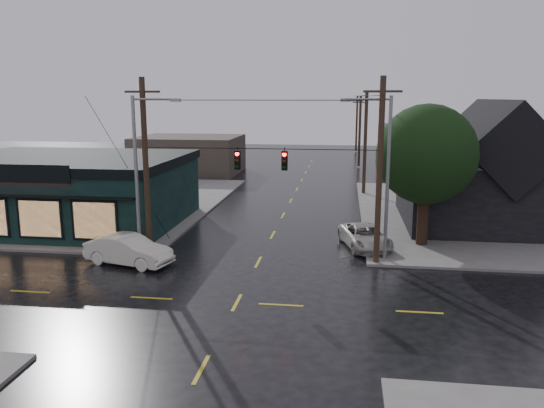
# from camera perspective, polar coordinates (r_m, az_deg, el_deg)

# --- Properties ---
(ground_plane) EXTENTS (160.00, 160.00, 0.00)m
(ground_plane) POSITION_cam_1_polar(r_m,az_deg,el_deg) (24.26, -3.81, -10.54)
(ground_plane) COLOR black
(sidewalk_nw) EXTENTS (28.00, 28.00, 0.15)m
(sidewalk_nw) POSITION_cam_1_polar(r_m,az_deg,el_deg) (49.52, -22.16, 0.14)
(sidewalk_nw) COLOR #63605D
(sidewalk_nw) RESTS_ON ground
(pizza_shop) EXTENTS (16.30, 12.34, 4.90)m
(pizza_shop) POSITION_cam_1_polar(r_m,az_deg,el_deg) (40.62, -21.21, 1.45)
(pizza_shop) COLOR black
(pizza_shop) RESTS_ON ground
(ne_building) EXTENTS (12.60, 11.60, 8.75)m
(ne_building) POSITION_cam_1_polar(r_m,az_deg,el_deg) (40.64, 22.61, 4.08)
(ne_building) COLOR black
(ne_building) RESTS_ON ground
(corner_tree) EXTENTS (6.01, 6.01, 8.56)m
(corner_tree) POSITION_cam_1_polar(r_m,az_deg,el_deg) (33.10, 16.29, 5.11)
(corner_tree) COLOR black
(corner_tree) RESTS_ON ground
(utility_pole_nw) EXTENTS (2.00, 0.32, 10.15)m
(utility_pole_nw) POSITION_cam_1_polar(r_m,az_deg,el_deg) (31.93, -12.98, -5.36)
(utility_pole_nw) COLOR #2F2215
(utility_pole_nw) RESTS_ON ground
(utility_pole_ne) EXTENTS (2.00, 0.32, 10.15)m
(utility_pole_ne) POSITION_cam_1_polar(r_m,az_deg,el_deg) (29.99, 11.10, -6.38)
(utility_pole_ne) COLOR #2F2215
(utility_pole_ne) RESTS_ON ground
(utility_pole_far_a) EXTENTS (2.00, 0.32, 9.65)m
(utility_pole_far_a) POSITION_cam_1_polar(r_m,az_deg,el_deg) (50.87, 9.80, 1.02)
(utility_pole_far_a) COLOR #2F2215
(utility_pole_far_a) RESTS_ON ground
(utility_pole_far_b) EXTENTS (2.00, 0.32, 9.15)m
(utility_pole_far_b) POSITION_cam_1_polar(r_m,az_deg,el_deg) (70.63, 9.29, 3.94)
(utility_pole_far_b) COLOR #2F2215
(utility_pole_far_b) RESTS_ON ground
(utility_pole_far_c) EXTENTS (2.00, 0.32, 9.15)m
(utility_pole_far_c) POSITION_cam_1_polar(r_m,az_deg,el_deg) (90.49, 9.00, 5.58)
(utility_pole_far_c) COLOR #2F2215
(utility_pole_far_c) RESTS_ON ground
(span_signal_assembly) EXTENTS (13.00, 0.48, 1.23)m
(span_signal_assembly) POSITION_cam_1_polar(r_m,az_deg,el_deg) (29.07, -1.20, 4.79)
(span_signal_assembly) COLOR black
(span_signal_assembly) RESTS_ON ground
(streetlight_nw) EXTENTS (5.40, 0.30, 9.15)m
(streetlight_nw) POSITION_cam_1_polar(r_m,az_deg,el_deg) (31.41, -13.95, -5.68)
(streetlight_nw) COLOR gray
(streetlight_nw) RESTS_ON ground
(streetlight_ne) EXTENTS (5.40, 0.30, 9.15)m
(streetlight_ne) POSITION_cam_1_polar(r_m,az_deg,el_deg) (30.69, 11.97, -6.00)
(streetlight_ne) COLOR gray
(streetlight_ne) RESTS_ON ground
(bg_building_west) EXTENTS (12.00, 10.00, 4.40)m
(bg_building_west) POSITION_cam_1_polar(r_m,az_deg,el_deg) (65.12, -8.89, 5.27)
(bg_building_west) COLOR #41382F
(bg_building_west) RESTS_ON ground
(bg_building_east) EXTENTS (14.00, 12.00, 5.60)m
(bg_building_east) POSITION_cam_1_polar(r_m,az_deg,el_deg) (68.27, 17.46, 5.67)
(bg_building_east) COLOR #27282C
(bg_building_east) RESTS_ON ground
(sedan_cream) EXTENTS (5.23, 2.93, 1.63)m
(sedan_cream) POSITION_cam_1_polar(r_m,az_deg,el_deg) (30.23, -15.17, -4.81)
(sedan_cream) COLOR silver
(sedan_cream) RESTS_ON ground
(suv_silver) EXTENTS (3.54, 5.49, 1.41)m
(suv_silver) POSITION_cam_1_polar(r_m,az_deg,el_deg) (32.84, 9.97, -3.49)
(suv_silver) COLOR #ACA99F
(suv_silver) RESTS_ON ground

